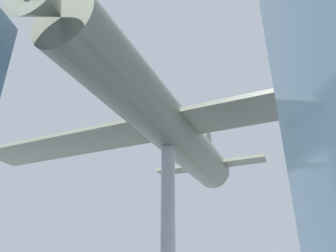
{
  "coord_description": "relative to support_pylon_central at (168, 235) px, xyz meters",
  "views": [
    {
      "loc": [
        -1.89,
        12.49,
        1.81
      ],
      "look_at": [
        0.0,
        0.0,
        7.96
      ],
      "focal_mm": 35.0,
      "sensor_mm": 36.0,
      "label": 1
    }
  ],
  "objects": [
    {
      "name": "support_pylon_central",
      "position": [
        0.0,
        0.0,
        0.0
      ],
      "size": [
        0.55,
        0.55,
        6.97
      ],
      "color": "#B7B7BC",
      "rests_on": "ground_plane"
    },
    {
      "name": "suspended_airplane",
      "position": [
        0.05,
        0.18,
        4.49
      ],
      "size": [
        20.0,
        15.24,
        3.34
      ],
      "rotation": [
        0.0,
        0.0,
        -0.26
      ],
      "color": "slate",
      "rests_on": "support_pylon_central"
    }
  ]
}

